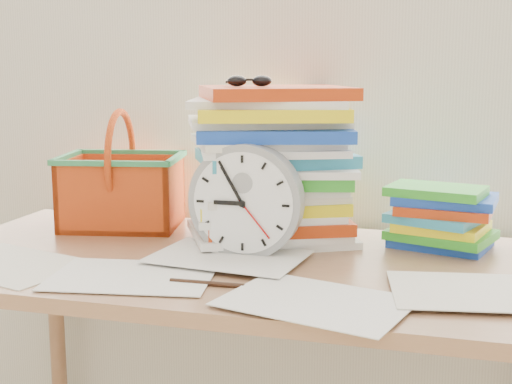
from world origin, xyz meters
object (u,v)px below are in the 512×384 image
(clock, at_px, (246,201))
(desk, at_px, (241,291))
(book_stack, at_px, (442,217))
(basket, at_px, (121,170))
(paper_stack, at_px, (273,165))

(clock, bearing_deg, desk, -122.76)
(book_stack, relative_size, basket, 0.82)
(desk, bearing_deg, paper_stack, 81.29)
(paper_stack, relative_size, clock, 1.51)
(clock, xyz_separation_m, basket, (-0.39, 0.20, 0.02))
(paper_stack, xyz_separation_m, book_stack, (0.39, 0.04, -0.11))
(paper_stack, distance_m, basket, 0.41)
(clock, distance_m, basket, 0.44)
(desk, xyz_separation_m, clock, (0.01, 0.01, 0.20))
(clock, bearing_deg, book_stack, 26.20)
(desk, bearing_deg, book_stack, 27.15)
(book_stack, bearing_deg, clock, -153.80)
(book_stack, xyz_separation_m, basket, (-0.80, -0.00, 0.08))
(basket, bearing_deg, paper_stack, -16.58)
(clock, height_order, basket, basket)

